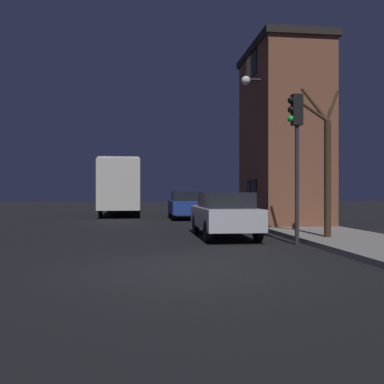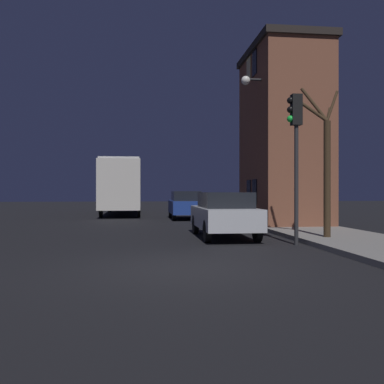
{
  "view_description": "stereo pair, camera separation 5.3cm",
  "coord_description": "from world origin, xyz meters",
  "px_view_note": "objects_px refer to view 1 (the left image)",
  "views": [
    {
      "loc": [
        -0.85,
        -8.68,
        1.55
      ],
      "look_at": [
        1.51,
        10.77,
        1.54
      ],
      "focal_mm": 40.0,
      "sensor_mm": 36.0,
      "label": 1
    },
    {
      "loc": [
        -0.8,
        -8.69,
        1.55
      ],
      "look_at": [
        1.51,
        10.77,
        1.54
      ],
      "focal_mm": 40.0,
      "sensor_mm": 36.0,
      "label": 2
    }
  ],
  "objects_px": {
    "bare_tree": "(326,165)",
    "car_near_lane": "(224,214)",
    "streetlamp": "(260,128)",
    "car_mid_lane": "(185,205)",
    "traffic_light": "(296,137)",
    "bus": "(122,183)"
  },
  "relations": [
    {
      "from": "streetlamp",
      "to": "bus",
      "type": "xyz_separation_m",
      "value": [
        -6.23,
        12.44,
        -2.09
      ]
    },
    {
      "from": "car_near_lane",
      "to": "car_mid_lane",
      "type": "height_order",
      "value": "car_mid_lane"
    },
    {
      "from": "bare_tree",
      "to": "car_near_lane",
      "type": "distance_m",
      "value": 3.64
    },
    {
      "from": "bus",
      "to": "car_near_lane",
      "type": "distance_m",
      "value": 16.19
    },
    {
      "from": "streetlamp",
      "to": "car_near_lane",
      "type": "bearing_deg",
      "value": -124.22
    },
    {
      "from": "streetlamp",
      "to": "bare_tree",
      "type": "distance_m",
      "value": 5.04
    },
    {
      "from": "streetlamp",
      "to": "bus",
      "type": "distance_m",
      "value": 14.07
    },
    {
      "from": "bus",
      "to": "bare_tree",
      "type": "bearing_deg",
      "value": -67.68
    },
    {
      "from": "bare_tree",
      "to": "car_mid_lane",
      "type": "xyz_separation_m",
      "value": [
        -3.22,
        11.37,
        -1.57
      ]
    },
    {
      "from": "bus",
      "to": "car_mid_lane",
      "type": "xyz_separation_m",
      "value": [
        3.79,
        -5.7,
        -1.31
      ]
    },
    {
      "from": "bare_tree",
      "to": "car_mid_lane",
      "type": "relative_size",
      "value": 1.17
    },
    {
      "from": "car_near_lane",
      "to": "streetlamp",
      "type": "bearing_deg",
      "value": 55.78
    },
    {
      "from": "streetlamp",
      "to": "car_near_lane",
      "type": "xyz_separation_m",
      "value": [
        -2.16,
        -3.17,
        -3.4
      ]
    },
    {
      "from": "traffic_light",
      "to": "streetlamp",
      "type": "bearing_deg",
      "value": 84.99
    },
    {
      "from": "traffic_light",
      "to": "bus",
      "type": "bearing_deg",
      "value": 107.92
    },
    {
      "from": "bare_tree",
      "to": "car_near_lane",
      "type": "height_order",
      "value": "bare_tree"
    },
    {
      "from": "traffic_light",
      "to": "car_near_lane",
      "type": "bearing_deg",
      "value": 127.61
    },
    {
      "from": "streetlamp",
      "to": "traffic_light",
      "type": "bearing_deg",
      "value": -95.01
    },
    {
      "from": "bare_tree",
      "to": "car_mid_lane",
      "type": "bearing_deg",
      "value": 105.82
    },
    {
      "from": "bare_tree",
      "to": "car_near_lane",
      "type": "bearing_deg",
      "value": 153.58
    },
    {
      "from": "traffic_light",
      "to": "bare_tree",
      "type": "height_order",
      "value": "bare_tree"
    },
    {
      "from": "car_mid_lane",
      "to": "streetlamp",
      "type": "bearing_deg",
      "value": -70.08
    }
  ]
}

